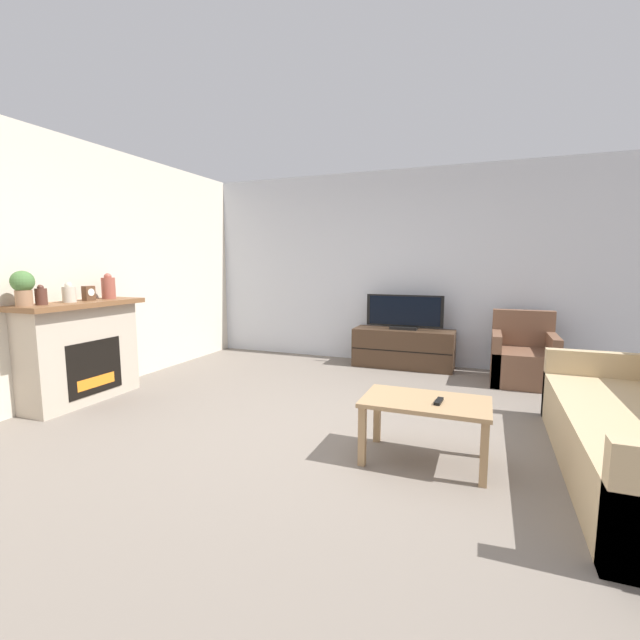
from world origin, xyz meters
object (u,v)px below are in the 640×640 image
at_px(remote, 439,401).
at_px(coffee_table, 425,409).
at_px(mantel_clock, 89,293).
at_px(tv, 404,314).
at_px(mantel_vase_right, 108,287).
at_px(potted_plant, 23,286).
at_px(tv_stand, 403,348).
at_px(mantel_vase_centre_left, 69,293).
at_px(fireplace, 81,351).
at_px(armchair, 523,360).
at_px(mantel_vase_left, 41,296).

bearing_deg(remote, coffee_table, 167.53).
bearing_deg(mantel_clock, remote, -4.40).
bearing_deg(tv, mantel_vase_right, -140.70).
height_order(mantel_vase_right, tv, mantel_vase_right).
distance_m(potted_plant, tv_stand, 4.36).
relative_size(mantel_clock, remote, 0.98).
relative_size(mantel_vase_centre_left, tv_stand, 0.15).
xyz_separation_m(tv_stand, tv, (0.00, -0.00, 0.48)).
xyz_separation_m(mantel_vase_right, tv, (2.79, 2.29, -0.42)).
distance_m(mantel_vase_right, tv, 3.64).
bearing_deg(mantel_vase_right, tv_stand, 39.33).
relative_size(fireplace, potted_plant, 3.99).
bearing_deg(tv_stand, coffee_table, -76.69).
height_order(potted_plant, tv_stand, potted_plant).
distance_m(mantel_vase_right, potted_plant, 0.92).
bearing_deg(mantel_clock, coffee_table, -4.03).
height_order(fireplace, armchair, fireplace).
distance_m(mantel_vase_centre_left, tv, 3.95).
bearing_deg(mantel_clock, tv, 42.28).
bearing_deg(armchair, mantel_vase_right, -154.55).
relative_size(mantel_vase_left, mantel_vase_right, 0.68).
height_order(armchair, coffee_table, armchair).
bearing_deg(fireplace, remote, -2.35).
xyz_separation_m(mantel_vase_left, mantel_clock, (0.00, 0.51, -0.01)).
bearing_deg(armchair, coffee_table, -107.72).
bearing_deg(mantel_vase_right, mantel_vase_centre_left, -90.00).
height_order(fireplace, tv_stand, fireplace).
bearing_deg(mantel_clock, armchair, 28.16).
height_order(mantel_vase_centre_left, mantel_clock, mantel_vase_centre_left).
height_order(mantel_vase_right, coffee_table, mantel_vase_right).
xyz_separation_m(mantel_clock, potted_plant, (-0.00, -0.66, 0.10)).
relative_size(mantel_vase_right, remote, 1.81).
bearing_deg(mantel_vase_left, coffee_table, 4.34).
bearing_deg(armchair, potted_plant, -145.36).
bearing_deg(coffee_table, mantel_clock, 175.97).
xyz_separation_m(tv_stand, coffee_table, (0.66, -2.79, 0.12)).
xyz_separation_m(mantel_vase_right, potted_plant, (0.00, -0.92, 0.05)).
distance_m(mantel_vase_left, mantel_clock, 0.51).
bearing_deg(tv_stand, armchair, -10.17).
height_order(fireplace, mantel_vase_centre_left, mantel_vase_centre_left).
xyz_separation_m(mantel_vase_centre_left, armchair, (4.26, 2.50, -0.84)).
height_order(mantel_vase_right, mantel_clock, mantel_vase_right).
xyz_separation_m(potted_plant, coffee_table, (3.45, 0.42, -0.83)).
relative_size(fireplace, coffee_table, 1.44).
relative_size(armchair, coffee_table, 0.96).
height_order(mantel_clock, potted_plant, potted_plant).
bearing_deg(tv_stand, remote, -75.07).
xyz_separation_m(mantel_clock, remote, (3.54, -0.27, -0.64)).
height_order(mantel_vase_centre_left, tv_stand, mantel_vase_centre_left).
bearing_deg(mantel_vase_left, tv, 47.46).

